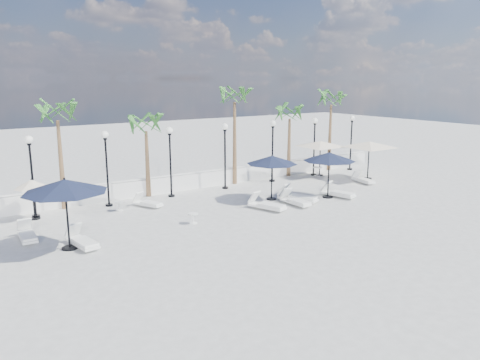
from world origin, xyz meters
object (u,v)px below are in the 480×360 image
lounger_0 (27,235)px  parasol_cream_sq_b (370,142)px  lounger_7 (338,193)px  parasol_cream_small (32,185)px  lounger_4 (295,201)px  parasol_navy_left (65,186)px  parasol_cream_sq_a (321,141)px  lounger_5 (363,179)px  parasol_navy_right (329,157)px  lounger_3 (267,205)px  parasol_navy_mid (272,160)px  lounger_6 (298,197)px  lounger_1 (148,203)px  lounger_2 (82,241)px

lounger_0 → parasol_cream_sq_b: 20.65m
lounger_7 → parasol_cream_small: parasol_cream_small is taller
lounger_0 → lounger_4: 12.61m
parasol_navy_left → parasol_cream_sq_a: (17.55, 4.89, -0.15)m
lounger_5 → parasol_navy_right: size_ratio=0.62×
lounger_3 → parasol_navy_mid: 2.77m
lounger_6 → parasol_cream_sq_a: 7.51m
lounger_3 → lounger_6: (2.25, 0.29, 0.02)m
lounger_0 → lounger_1: (6.02, 2.01, -0.02)m
parasol_navy_mid → parasol_cream_small: 11.79m
lounger_4 → parasol_navy_right: parasol_navy_right is taller
parasol_navy_mid → lounger_4: bearing=-78.3°
lounger_3 → parasol_cream_sq_a: bearing=10.3°
lounger_1 → parasol_cream_sq_b: bearing=-31.4°
parasol_navy_mid → lounger_1: bearing=159.0°
parasol_cream_sq_a → parasol_cream_sq_b: parasol_cream_sq_b is taller
lounger_1 → parasol_cream_sq_a: 12.89m
lounger_5 → parasol_cream_small: size_ratio=0.93×
lounger_1 → parasol_cream_small: parasol_cream_small is taller
lounger_1 → parasol_navy_left: 6.68m
lounger_2 → parasol_navy_left: size_ratio=0.62×
parasol_cream_sq_a → lounger_3: bearing=-149.5°
lounger_2 → lounger_7: (13.89, 0.03, 0.00)m
lounger_1 → lounger_3: lounger_3 is taller
lounger_5 → lounger_1: bearing=179.5°
parasol_navy_right → parasol_navy_mid: bearing=154.0°
lounger_6 → parasol_cream_sq_b: bearing=-10.6°
lounger_2 → parasol_navy_mid: bearing=-0.4°
lounger_7 → parasol_navy_left: bearing=164.8°
lounger_6 → lounger_7: 2.57m
lounger_2 → parasol_cream_small: (-0.80, 4.91, 1.40)m
lounger_3 → parasol_navy_mid: bearing=25.6°
lounger_5 → lounger_7: lounger_7 is taller
lounger_4 → lounger_7: (3.04, -0.04, 0.01)m
lounger_6 → parasol_cream_small: size_ratio=1.16×
lounger_1 → lounger_3: bearing=-63.8°
lounger_6 → parasol_cream_sq_b: parasol_cream_sq_b is taller
parasol_cream_small → lounger_7: bearing=-18.4°
parasol_navy_left → parasol_cream_small: (-0.34, 4.89, -0.82)m
lounger_2 → parasol_navy_left: 2.27m
parasol_cream_small → lounger_3: bearing=-25.4°
lounger_3 → parasol_navy_right: bearing=-19.3°
lounger_1 → parasol_navy_mid: 6.84m
lounger_5 → parasol_navy_mid: (-7.24, -0.04, 1.93)m
lounger_0 → lounger_1: lounger_0 is taller
lounger_4 → lounger_6: lounger_6 is taller
lounger_6 → parasol_navy_right: bearing=-30.7°
lounger_4 → lounger_6: bearing=36.6°
lounger_5 → parasol_navy_right: (-4.41, -1.42, 2.03)m
lounger_2 → parasol_cream_sq_a: size_ratio=0.39×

